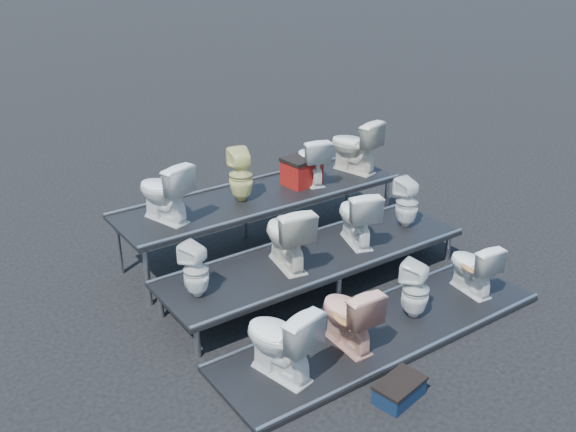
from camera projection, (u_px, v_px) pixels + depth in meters
ground at (315, 286)px, 8.47m from camera, size 80.00×80.00×0.00m
tier_front at (382, 331)px, 7.49m from camera, size 4.20×1.20×0.06m
tier_mid at (316, 271)px, 8.38m from camera, size 4.20×1.20×0.46m
tier_back at (262, 222)px, 9.27m from camera, size 4.20×1.20×0.86m
toilet_0 at (280, 340)px, 6.55m from camera, size 0.65×0.93×0.86m
toilet_1 at (348, 315)px, 7.04m from camera, size 0.47×0.79×0.79m
toilet_2 at (415, 290)px, 7.58m from camera, size 0.42×0.43×0.72m
toilet_3 at (473, 266)px, 8.10m from camera, size 0.48×0.74×0.71m
toilet_4 at (196, 270)px, 7.26m from camera, size 0.39×0.39×0.65m
toilet_5 at (287, 235)px, 7.87m from camera, size 0.61×0.89×0.83m
toilet_6 at (357, 216)px, 8.46m from camera, size 0.65×0.86×0.78m
toilet_7 at (407, 203)px, 8.95m from camera, size 0.32×0.33×0.70m
toilet_8 at (164, 191)px, 8.16m from camera, size 0.66×0.88×0.80m
toilet_9 at (241, 175)px, 8.76m from camera, size 0.40×0.41×0.74m
toilet_10 at (311, 159)px, 9.39m from camera, size 0.56×0.77×0.71m
toilet_11 at (354, 145)px, 9.79m from camera, size 0.65×0.90×0.83m
red_crate at (302, 172)px, 9.39m from camera, size 0.55×0.46×0.36m
step_stool at (399, 391)px, 6.43m from camera, size 0.56×0.40×0.18m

